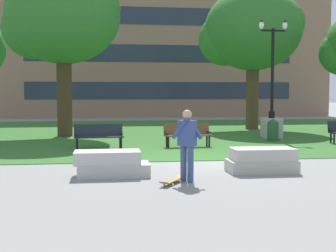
% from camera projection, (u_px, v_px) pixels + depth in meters
% --- Properties ---
extents(ground_plane, '(140.00, 140.00, 0.00)m').
position_uv_depth(ground_plane, '(203.00, 161.00, 14.34)').
color(ground_plane, gray).
extents(grass_lawn, '(40.00, 20.00, 0.02)m').
position_uv_depth(grass_lawn, '(163.00, 132.00, 24.22)').
color(grass_lawn, '#336628').
rests_on(grass_lawn, ground).
extents(concrete_block_center, '(1.89, 0.90, 0.64)m').
position_uv_depth(concrete_block_center, '(111.00, 164.00, 11.84)').
color(concrete_block_center, '#BCB7B2').
rests_on(concrete_block_center, ground).
extents(concrete_block_left, '(1.80, 0.90, 0.64)m').
position_uv_depth(concrete_block_left, '(262.00, 161.00, 12.41)').
color(concrete_block_left, '#B2ADA3').
rests_on(concrete_block_left, ground).
extents(person_skateboarder, '(0.74, 0.45, 1.71)m').
position_uv_depth(person_skateboarder, '(187.00, 141.00, 11.00)').
color(person_skateboarder, '#384C7A').
rests_on(person_skateboarder, ground).
extents(skateboard, '(0.72, 0.96, 0.14)m').
position_uv_depth(skateboard, '(172.00, 180.00, 10.82)').
color(skateboard, olive).
rests_on(skateboard, ground).
extents(park_bench_near_left, '(1.84, 0.67, 0.90)m').
position_uv_depth(park_bench_near_left, '(187.00, 133.00, 17.94)').
color(park_bench_near_left, brown).
rests_on(park_bench_near_left, grass_lawn).
extents(park_bench_near_right, '(1.84, 0.69, 0.90)m').
position_uv_depth(park_bench_near_right, '(99.00, 135.00, 17.32)').
color(park_bench_near_right, '#1E232D').
rests_on(park_bench_near_right, grass_lawn).
extents(lamp_post_center, '(1.32, 0.80, 5.36)m').
position_uv_depth(lamp_post_center, '(272.00, 114.00, 21.38)').
color(lamp_post_center, '#ADA89E').
rests_on(lamp_post_center, grass_lawn).
extents(tree_far_left, '(5.58, 5.31, 7.92)m').
position_uv_depth(tree_far_left, '(62.00, 17.00, 21.79)').
color(tree_far_left, '#42301E').
rests_on(tree_far_left, grass_lawn).
extents(tree_near_left, '(5.68, 5.41, 7.89)m').
position_uv_depth(tree_near_left, '(252.00, 31.00, 26.05)').
color(tree_near_left, '#4C3823').
rests_on(tree_near_left, grass_lawn).
extents(trash_bin, '(0.49, 0.49, 0.96)m').
position_uv_depth(trash_bin, '(273.00, 130.00, 19.94)').
color(trash_bin, '#234C28').
rests_on(trash_bin, grass_lawn).
extents(building_facade_distant, '(28.99, 1.03, 12.56)m').
position_uv_depth(building_facade_distant, '(161.00, 41.00, 38.30)').
color(building_facade_distant, '#8E6B56').
rests_on(building_facade_distant, ground).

